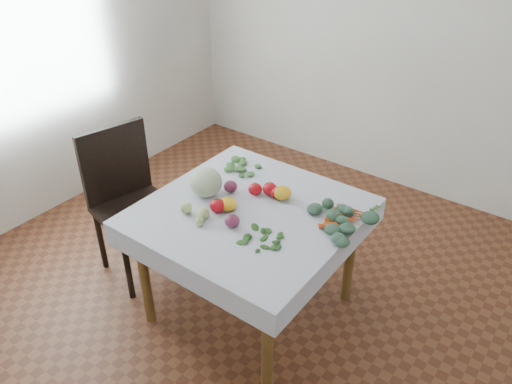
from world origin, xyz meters
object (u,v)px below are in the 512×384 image
(heirloom_back, at_px, (282,193))
(chair, at_px, (127,193))
(cabbage, at_px, (206,182))
(table, at_px, (250,225))
(carrot_bunch, at_px, (347,218))

(heirloom_back, bearing_deg, chair, -162.05)
(cabbage, bearing_deg, table, 4.64)
(chair, bearing_deg, carrot_bunch, 13.95)
(chair, distance_m, carrot_bunch, 1.45)
(table, xyz_separation_m, chair, (-0.91, -0.12, -0.07))
(chair, bearing_deg, heirloom_back, 17.95)
(table, xyz_separation_m, cabbage, (-0.30, -0.02, 0.19))
(chair, xyz_separation_m, carrot_bunch, (1.39, 0.35, 0.19))
(table, xyz_separation_m, heirloom_back, (0.08, 0.21, 0.14))
(table, height_order, chair, chair)
(cabbage, distance_m, heirloom_back, 0.44)
(table, distance_m, heirloom_back, 0.26)
(cabbage, xyz_separation_m, heirloom_back, (0.37, 0.23, -0.05))
(cabbage, distance_m, carrot_bunch, 0.82)
(heirloom_back, xyz_separation_m, carrot_bunch, (0.40, 0.02, -0.02))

